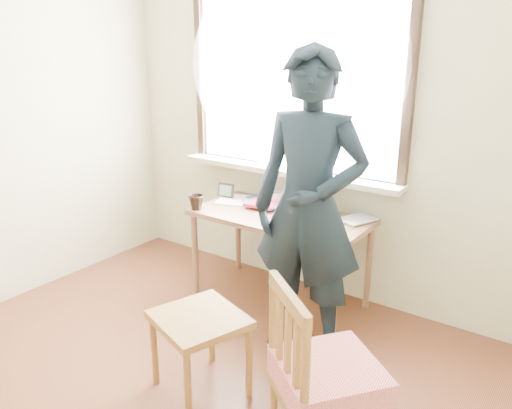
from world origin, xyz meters
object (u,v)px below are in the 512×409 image
Objects in this scene: mug_dark at (196,202)px; side_chair at (325,380)px; laptop at (302,214)px; work_chair at (200,328)px; desk at (280,224)px; person at (309,208)px; mug_white at (276,198)px.

side_chair is (1.60, -0.99, -0.24)m from mug_dark.
side_chair is (0.83, -1.21, -0.24)m from laptop.
work_chair is 0.61× the size of side_chair.
desk is at bearing 100.64° from work_chair.
laptop reaches higher than desk.
desk is 0.24m from laptop.
person reaches higher than desk.
desk is at bearing 129.57° from side_chair.
laptop is 0.41m from mug_white.
side_chair reaches higher than desk.
mug_white is at bearing 105.62° from work_chair.
side_chair reaches higher than mug_white.
mug_white is (-0.35, 0.21, -0.00)m from laptop.
mug_white is 0.60m from mug_dark.
desk is 0.27m from mug_white.
mug_white is 1.39m from work_chair.
work_chair is 0.92m from person.
mug_white is 0.14× the size of side_chair.
work_chair is at bearing -47.89° from mug_dark.
mug_dark is (-0.42, -0.43, 0.00)m from mug_white.
laptop is 2.76× the size of mug_dark.
mug_dark is 0.12× the size of side_chair.
desk is 3.94× the size of laptop.
laptop is 0.51m from person.
side_chair is at bearing -65.72° from person.
person is (0.27, -0.39, 0.20)m from laptop.
work_chair is at bearing -119.99° from person.
mug_dark is at bearing 132.11° from work_chair.
side_chair is at bearing -8.55° from work_chair.
mug_white is 0.07× the size of person.
mug_dark is at bearing -164.11° from laptop.
person is at bearing 69.91° from work_chair.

